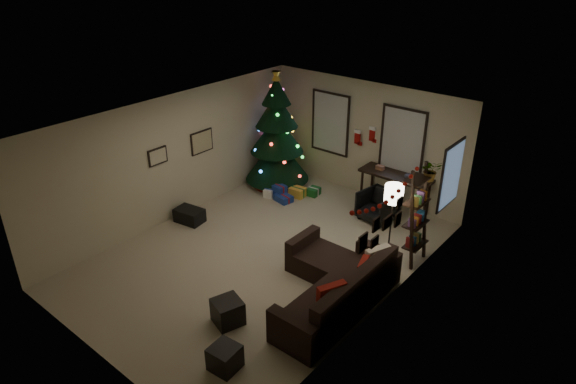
% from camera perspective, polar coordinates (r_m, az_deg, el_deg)
% --- Properties ---
extents(floor, '(7.00, 7.00, 0.00)m').
position_cam_1_polar(floor, '(9.82, -2.70, -7.06)').
color(floor, tan).
rests_on(floor, ground).
extents(ceiling, '(7.00, 7.00, 0.00)m').
position_cam_1_polar(ceiling, '(8.63, -3.08, 8.05)').
color(ceiling, white).
rests_on(ceiling, floor).
extents(wall_back, '(5.00, 0.00, 5.00)m').
position_cam_1_polar(wall_back, '(11.75, 8.70, 5.89)').
color(wall_back, '#C2B794').
rests_on(wall_back, floor).
extents(wall_front, '(5.00, 0.00, 5.00)m').
position_cam_1_polar(wall_front, '(7.33, -21.78, -9.45)').
color(wall_front, '#C2B794').
rests_on(wall_front, floor).
extents(wall_left, '(0.00, 7.00, 7.00)m').
position_cam_1_polar(wall_left, '(10.85, -12.75, 3.75)').
color(wall_left, '#C2B794').
rests_on(wall_left, floor).
extents(wall_right, '(0.00, 7.00, 7.00)m').
position_cam_1_polar(wall_right, '(7.88, 10.80, -5.15)').
color(wall_right, '#C2B794').
rests_on(wall_right, floor).
extents(window_back_left, '(1.05, 0.06, 1.50)m').
position_cam_1_polar(window_back_left, '(12.14, 4.84, 7.78)').
color(window_back_left, '#728CB2').
rests_on(window_back_left, wall_back).
extents(window_back_right, '(1.05, 0.06, 1.50)m').
position_cam_1_polar(window_back_right, '(11.24, 12.82, 5.64)').
color(window_back_right, '#728CB2').
rests_on(window_back_right, wall_back).
extents(window_right_wall, '(0.06, 0.90, 1.30)m').
position_cam_1_polar(window_right_wall, '(9.92, 18.04, 1.81)').
color(window_right_wall, '#728CB2').
rests_on(window_right_wall, wall_right).
extents(christmas_tree, '(1.56, 1.56, 2.90)m').
position_cam_1_polar(christmas_tree, '(12.14, -1.27, 6.13)').
color(christmas_tree, black).
rests_on(christmas_tree, floor).
extents(presents, '(1.50, 1.16, 0.30)m').
position_cam_1_polar(presents, '(12.17, -0.65, 0.66)').
color(presents, gold).
rests_on(presents, floor).
extents(sofa, '(1.80, 2.62, 0.85)m').
position_cam_1_polar(sofa, '(8.56, 5.44, -10.65)').
color(sofa, black).
rests_on(sofa, floor).
extents(pillow_red_a, '(0.30, 0.47, 0.46)m').
position_cam_1_polar(pillow_red_a, '(7.74, 4.94, -11.80)').
color(pillow_red_a, maroon).
rests_on(pillow_red_a, sofa).
extents(pillow_red_b, '(0.22, 0.41, 0.40)m').
position_cam_1_polar(pillow_red_b, '(8.34, 8.45, -8.83)').
color(pillow_red_b, maroon).
rests_on(pillow_red_b, sofa).
extents(pillow_cream, '(0.28, 0.47, 0.46)m').
position_cam_1_polar(pillow_cream, '(8.68, 10.04, -7.50)').
color(pillow_cream, beige).
rests_on(pillow_cream, sofa).
extents(ottoman_near, '(0.54, 0.54, 0.41)m').
position_cam_1_polar(ottoman_near, '(8.20, -6.83, -13.29)').
color(ottoman_near, black).
rests_on(ottoman_near, floor).
extents(ottoman_far, '(0.42, 0.42, 0.37)m').
position_cam_1_polar(ottoman_far, '(7.50, -7.16, -18.10)').
color(ottoman_far, black).
rests_on(ottoman_far, floor).
extents(desk, '(1.60, 0.57, 0.86)m').
position_cam_1_polar(desk, '(11.30, 12.07, 1.52)').
color(desk, black).
rests_on(desk, floor).
extents(desk_chair, '(0.74, 0.71, 0.67)m').
position_cam_1_polar(desk_chair, '(10.98, 10.10, -1.57)').
color(desk_chair, black).
rests_on(desk_chair, floor).
extents(bookshelf, '(0.30, 0.57, 1.94)m').
position_cam_1_polar(bookshelf, '(9.44, 14.42, -2.81)').
color(bookshelf, black).
rests_on(bookshelf, floor).
extents(potted_plant, '(0.61, 0.60, 0.51)m').
position_cam_1_polar(potted_plant, '(9.33, 15.90, 2.69)').
color(potted_plant, '#4C4C4C').
rests_on(potted_plant, bookshelf).
extents(floor_lamp, '(0.34, 0.34, 1.60)m').
position_cam_1_polar(floor_lamp, '(9.12, 11.83, -0.76)').
color(floor_lamp, black).
rests_on(floor_lamp, floor).
extents(art_map, '(0.04, 0.60, 0.50)m').
position_cam_1_polar(art_map, '(11.22, -9.73, 5.62)').
color(art_map, black).
rests_on(art_map, wall_left).
extents(art_abstract, '(0.04, 0.45, 0.35)m').
position_cam_1_polar(art_abstract, '(10.54, -14.52, 3.93)').
color(art_abstract, black).
rests_on(art_abstract, wall_left).
extents(gallery, '(0.03, 1.25, 0.54)m').
position_cam_1_polar(gallery, '(7.72, 10.54, -3.93)').
color(gallery, black).
rests_on(gallery, wall_right).
extents(garland, '(0.08, 1.90, 0.30)m').
position_cam_1_polar(garland, '(7.60, 11.10, -0.33)').
color(garland, '#A5140C').
rests_on(garland, wall_right).
extents(stocking_left, '(0.20, 0.05, 0.36)m').
position_cam_1_polar(stocking_left, '(11.73, 7.90, 6.19)').
color(stocking_left, '#990F0C').
rests_on(stocking_left, wall_back).
extents(stocking_right, '(0.20, 0.05, 0.36)m').
position_cam_1_polar(stocking_right, '(11.60, 9.55, 6.50)').
color(stocking_right, '#990F0C').
rests_on(stocking_right, wall_back).
extents(storage_bin, '(0.65, 0.49, 0.30)m').
position_cam_1_polar(storage_bin, '(11.03, -11.08, -2.61)').
color(storage_bin, black).
rests_on(storage_bin, floor).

